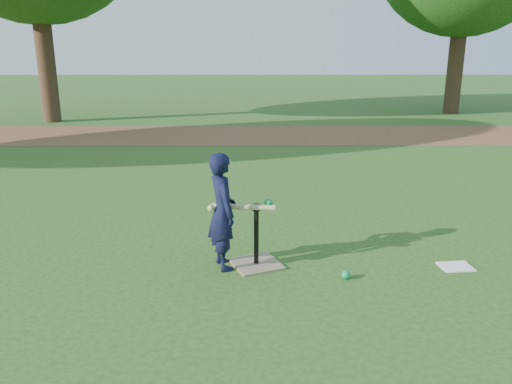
{
  "coord_description": "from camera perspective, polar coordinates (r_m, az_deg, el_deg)",
  "views": [
    {
      "loc": [
        -0.16,
        -4.7,
        2.0
      ],
      "look_at": [
        -0.11,
        0.05,
        0.65
      ],
      "focal_mm": 35.0,
      "sensor_mm": 36.0,
      "label": 1
    }
  ],
  "objects": [
    {
      "name": "child",
      "position": [
        4.66,
        -3.86,
        -2.22
      ],
      "size": [
        0.39,
        0.47,
        1.11
      ],
      "primitive_type": "imported",
      "rotation": [
        0.0,
        0.0,
        1.91
      ],
      "color": "black",
      "rests_on": "ground"
    },
    {
      "name": "clipboard",
      "position": [
        5.2,
        21.87,
        -7.91
      ],
      "size": [
        0.32,
        0.26,
        0.01
      ],
      "primitive_type": "cube",
      "rotation": [
        0.0,
        0.0,
        0.09
      ],
      "color": "white",
      "rests_on": "ground"
    },
    {
      "name": "ground",
      "position": [
        5.11,
        1.3,
        -7.19
      ],
      "size": [
        80.0,
        80.0,
        0.0
      ],
      "primitive_type": "plane",
      "color": "#285116",
      "rests_on": "ground"
    },
    {
      "name": "wiffle_ball_ground",
      "position": [
        4.66,
        10.24,
        -9.29
      ],
      "size": [
        0.08,
        0.08,
        0.08
      ],
      "primitive_type": "sphere",
      "color": "#0D994B",
      "rests_on": "ground"
    },
    {
      "name": "dirt_strip",
      "position": [
        12.36,
        0.22,
        6.55
      ],
      "size": [
        24.0,
        3.0,
        0.01
      ],
      "primitive_type": "cube",
      "color": "brown",
      "rests_on": "ground"
    },
    {
      "name": "batting_tee",
      "position": [
        4.84,
        0.03,
        -7.14
      ],
      "size": [
        0.56,
        0.56,
        0.61
      ],
      "color": "#92805C",
      "rests_on": "ground"
    },
    {
      "name": "swing_action",
      "position": [
        4.65,
        -1.23,
        -1.62
      ],
      "size": [
        0.63,
        0.14,
        0.1
      ],
      "color": "tan",
      "rests_on": "ground"
    }
  ]
}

